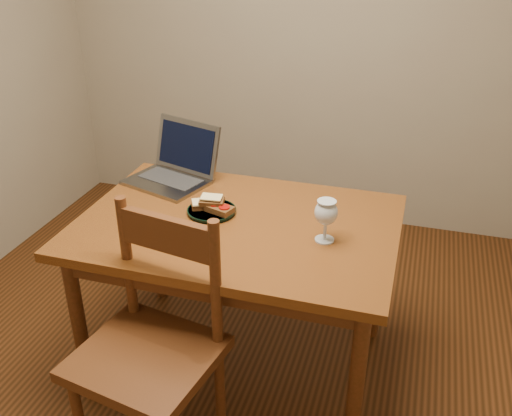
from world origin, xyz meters
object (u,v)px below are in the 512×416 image
(plate, at_px, (212,211))
(laptop, at_px, (176,165))
(milk_glass, at_px, (326,221))
(table, at_px, (238,240))
(chair, at_px, (149,339))

(plate, distance_m, laptop, 0.40)
(milk_glass, bearing_deg, table, 173.31)
(chair, relative_size, plate, 2.58)
(table, bearing_deg, laptop, 141.82)
(table, relative_size, chair, 2.43)
(plate, distance_m, milk_glass, 0.51)
(chair, xyz_separation_m, plate, (0.01, 0.60, 0.21))
(plate, relative_size, milk_glass, 1.20)
(table, height_order, laptop, laptop)
(plate, xyz_separation_m, milk_glass, (0.50, -0.09, 0.08))
(table, bearing_deg, milk_glass, -6.69)
(table, relative_size, milk_glass, 7.49)
(milk_glass, height_order, laptop, laptop)
(plate, height_order, laptop, laptop)
(milk_glass, bearing_deg, chair, -135.01)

